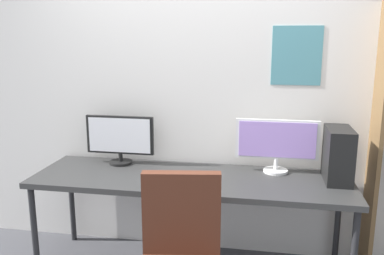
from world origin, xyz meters
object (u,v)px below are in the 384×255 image
at_px(desk, 191,183).
at_px(monitor_left, 120,138).
at_px(pc_tower, 338,155).
at_px(computer_mouse, 146,184).
at_px(keyboard_main, 185,187).
at_px(monitor_right, 277,143).

distance_m(desk, monitor_left, 0.69).
height_order(pc_tower, computer_mouse, pc_tower).
bearing_deg(keyboard_main, pc_tower, 18.07).
bearing_deg(monitor_right, monitor_left, -180.00).
xyz_separation_m(pc_tower, computer_mouse, (-1.27, -0.34, -0.17)).
relative_size(desk, keyboard_main, 6.16).
xyz_separation_m(desk, keyboard_main, (0.00, -0.23, 0.06)).
distance_m(desk, monitor_right, 0.69).
xyz_separation_m(monitor_left, computer_mouse, (0.34, -0.45, -0.19)).
height_order(desk, pc_tower, pc_tower).
xyz_separation_m(desk, computer_mouse, (-0.26, -0.24, 0.07)).
bearing_deg(monitor_left, monitor_right, 0.00).
distance_m(desk, computer_mouse, 0.36).
distance_m(desk, keyboard_main, 0.24).
xyz_separation_m(monitor_left, keyboard_main, (0.60, -0.44, -0.20)).
height_order(desk, computer_mouse, computer_mouse).
xyz_separation_m(pc_tower, keyboard_main, (-1.01, -0.33, -0.18)).
xyz_separation_m(monitor_right, computer_mouse, (-0.86, -0.45, -0.21)).
height_order(monitor_left, monitor_right, monitor_right).
bearing_deg(keyboard_main, desk, 90.00).
distance_m(keyboard_main, computer_mouse, 0.26).
bearing_deg(monitor_right, pc_tower, -15.27).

